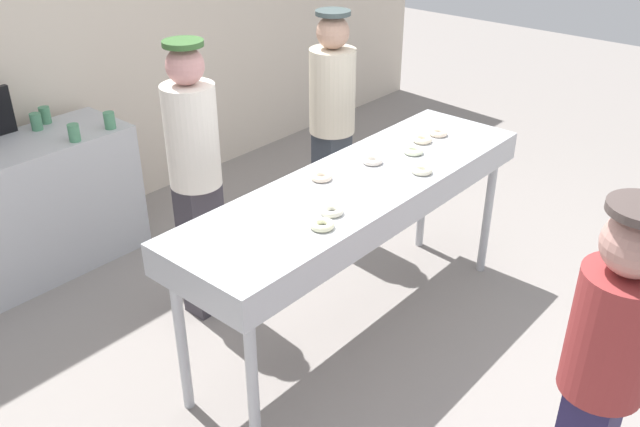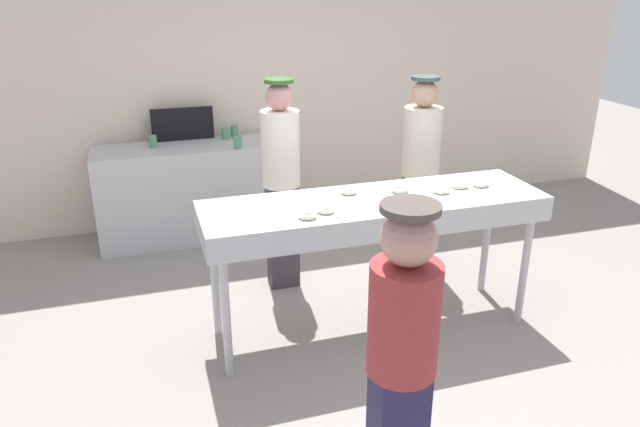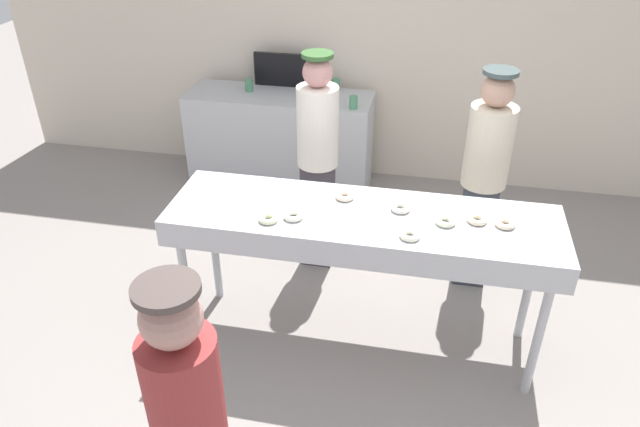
% 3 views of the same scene
% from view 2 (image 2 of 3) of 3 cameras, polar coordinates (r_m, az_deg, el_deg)
% --- Properties ---
extents(ground_plane, '(16.00, 16.00, 0.00)m').
position_cam_2_polar(ground_plane, '(4.53, 4.83, -10.74)').
color(ground_plane, gray).
extents(back_wall, '(8.00, 0.12, 3.16)m').
position_cam_2_polar(back_wall, '(6.30, -3.54, 13.94)').
color(back_wall, beige).
rests_on(back_wall, ground).
extents(fryer_conveyor, '(2.38, 0.67, 1.02)m').
position_cam_2_polar(fryer_conveyor, '(4.11, 5.24, 0.22)').
color(fryer_conveyor, '#B7BABF').
rests_on(fryer_conveyor, ground).
extents(sugar_donut_0, '(0.15, 0.15, 0.04)m').
position_cam_2_polar(sugar_donut_0, '(4.26, 11.50, 2.19)').
color(sugar_donut_0, '#EBF4CC').
rests_on(sugar_donut_0, fryer_conveyor).
extents(sugar_donut_1, '(0.16, 0.16, 0.04)m').
position_cam_2_polar(sugar_donut_1, '(4.16, 2.73, 2.16)').
color(sugar_donut_1, '#FDE6CA').
rests_on(sugar_donut_1, fryer_conveyor).
extents(sugar_donut_2, '(0.17, 0.17, 0.04)m').
position_cam_2_polar(sugar_donut_2, '(4.02, 10.31, 1.08)').
color(sugar_donut_2, white).
rests_on(sugar_donut_2, fryer_conveyor).
extents(sugar_donut_3, '(0.17, 0.17, 0.04)m').
position_cam_2_polar(sugar_donut_3, '(4.46, 15.09, 2.78)').
color(sugar_donut_3, '#FEE6C7').
rests_on(sugar_donut_3, fryer_conveyor).
extents(sugar_donut_4, '(0.16, 0.16, 0.04)m').
position_cam_2_polar(sugar_donut_4, '(4.22, 7.64, 2.28)').
color(sugar_donut_4, silver).
rests_on(sugar_donut_4, fryer_conveyor).
extents(sugar_donut_5, '(0.17, 0.17, 0.04)m').
position_cam_2_polar(sugar_donut_5, '(3.74, -1.21, -0.17)').
color(sugar_donut_5, '#F0F0C2').
rests_on(sugar_donut_5, fryer_conveyor).
extents(sugar_donut_6, '(0.17, 0.17, 0.04)m').
position_cam_2_polar(sugar_donut_6, '(4.39, 13.23, 2.65)').
color(sugar_donut_6, '#F7E6C2').
rests_on(sugar_donut_6, fryer_conveyor).
extents(sugar_donut_7, '(0.16, 0.16, 0.04)m').
position_cam_2_polar(sugar_donut_7, '(3.82, 0.54, 0.36)').
color(sugar_donut_7, white).
rests_on(sugar_donut_7, fryer_conveyor).
extents(worker_baker, '(0.30, 0.30, 1.72)m').
position_cam_2_polar(worker_baker, '(4.73, -3.74, 3.53)').
color(worker_baker, '#38343C').
rests_on(worker_baker, ground).
extents(worker_assistant, '(0.32, 0.32, 1.69)m').
position_cam_2_polar(worker_assistant, '(5.12, 9.57, 4.63)').
color(worker_assistant, '#323841').
rests_on(worker_assistant, ground).
extents(customer_waiting, '(0.31, 0.31, 1.60)m').
position_cam_2_polar(customer_waiting, '(2.69, 7.83, -13.20)').
color(customer_waiting, '#251F48').
rests_on(customer_waiting, ground).
extents(prep_counter, '(1.75, 0.58, 0.93)m').
position_cam_2_polar(prep_counter, '(5.96, -12.31, 1.99)').
color(prep_counter, '#B7BABF').
rests_on(prep_counter, ground).
extents(paper_cup_0, '(0.07, 0.07, 0.11)m').
position_cam_2_polar(paper_cup_0, '(5.70, -5.13, 7.06)').
color(paper_cup_0, '#4C8C66').
rests_on(paper_cup_0, prep_counter).
extents(paper_cup_1, '(0.07, 0.07, 0.11)m').
position_cam_2_polar(paper_cup_1, '(5.64, -7.87, 6.75)').
color(paper_cup_1, '#4C8C66').
rests_on(paper_cup_1, prep_counter).
extents(paper_cup_2, '(0.07, 0.07, 0.11)m').
position_cam_2_polar(paper_cup_2, '(5.83, -15.69, 6.65)').
color(paper_cup_2, '#4C8C66').
rests_on(paper_cup_2, prep_counter).
extents(paper_cup_3, '(0.07, 0.07, 0.11)m').
position_cam_2_polar(paper_cup_3, '(5.98, -9.05, 7.56)').
color(paper_cup_3, '#4C8C66').
rests_on(paper_cup_3, prep_counter).
extents(paper_cup_4, '(0.07, 0.07, 0.11)m').
position_cam_2_polar(paper_cup_4, '(6.07, -8.18, 7.81)').
color(paper_cup_4, '#4C8C66').
rests_on(paper_cup_4, prep_counter).
extents(menu_display, '(0.60, 0.04, 0.32)m').
position_cam_2_polar(menu_display, '(6.01, -13.02, 8.35)').
color(menu_display, black).
rests_on(menu_display, prep_counter).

